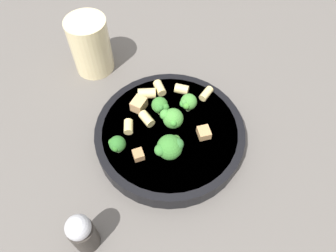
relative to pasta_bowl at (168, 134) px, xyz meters
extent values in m
plane|color=#5B5651|center=(0.00, 0.00, -0.02)|extent=(2.00, 2.00, 0.00)
cylinder|color=black|center=(0.00, 0.00, 0.00)|extent=(0.24, 0.24, 0.03)
cylinder|color=beige|center=(0.00, 0.00, 0.01)|extent=(0.22, 0.22, 0.01)
torus|color=black|center=(0.00, 0.00, 0.01)|extent=(0.24, 0.24, 0.00)
cylinder|color=#9EC175|center=(0.04, -0.08, 0.02)|extent=(0.01, 0.01, 0.01)
sphere|color=#2D6B28|center=(0.04, -0.08, 0.03)|extent=(0.03, 0.03, 0.03)
sphere|color=#2D6923|center=(0.04, -0.09, 0.03)|extent=(0.01, 0.01, 0.01)
sphere|color=#2B6823|center=(0.05, -0.08, 0.03)|extent=(0.01, 0.01, 0.01)
cylinder|color=#9EC175|center=(0.05, 0.00, 0.02)|extent=(0.01, 0.01, 0.01)
sphere|color=#387A2D|center=(0.05, 0.00, 0.04)|extent=(0.04, 0.04, 0.04)
sphere|color=#326D2F|center=(0.05, 0.01, 0.05)|extent=(0.02, 0.02, 0.02)
sphere|color=#3A7328|center=(0.04, 0.01, 0.04)|extent=(0.01, 0.01, 0.01)
sphere|color=#36772F|center=(0.06, -0.01, 0.04)|extent=(0.02, 0.02, 0.02)
cylinder|color=#93B766|center=(-0.03, -0.02, 0.02)|extent=(0.01, 0.01, 0.01)
sphere|color=#387A2D|center=(-0.03, -0.02, 0.03)|extent=(0.03, 0.03, 0.03)
sphere|color=#32722D|center=(-0.02, -0.01, 0.04)|extent=(0.01, 0.01, 0.01)
sphere|color=#33732B|center=(-0.03, -0.02, 0.04)|extent=(0.01, 0.01, 0.01)
sphere|color=#32712B|center=(-0.03, -0.01, 0.04)|extent=(0.01, 0.01, 0.01)
cylinder|color=#84AD60|center=(-0.01, 0.01, 0.02)|extent=(0.01, 0.01, 0.01)
sphere|color=#478E38|center=(-0.01, 0.01, 0.03)|extent=(0.03, 0.03, 0.03)
sphere|color=#3D8C31|center=(0.01, 0.01, 0.04)|extent=(0.01, 0.01, 0.01)
sphere|color=#469339|center=(-0.01, -0.01, 0.04)|extent=(0.02, 0.02, 0.02)
cylinder|color=#9EC175|center=(-0.04, 0.03, 0.02)|extent=(0.01, 0.01, 0.01)
sphere|color=#478E38|center=(-0.04, 0.03, 0.03)|extent=(0.03, 0.03, 0.03)
sphere|color=#448E31|center=(-0.03, 0.03, 0.04)|extent=(0.01, 0.01, 0.01)
sphere|color=#468739|center=(-0.04, 0.02, 0.04)|extent=(0.01, 0.01, 0.01)
sphere|color=#3F8F35|center=(-0.04, 0.02, 0.04)|extent=(0.01, 0.01, 0.01)
cylinder|color=#E0C67F|center=(-0.08, -0.02, 0.02)|extent=(0.03, 0.02, 0.02)
cylinder|color=#E0C67F|center=(0.00, -0.07, 0.02)|extent=(0.02, 0.02, 0.01)
cylinder|color=#E0C67F|center=(-0.07, 0.06, 0.02)|extent=(0.03, 0.03, 0.01)
cylinder|color=#E0C67F|center=(-0.08, 0.02, 0.02)|extent=(0.02, 0.03, 0.02)
cylinder|color=#E0C67F|center=(-0.07, -0.04, 0.02)|extent=(0.02, 0.03, 0.02)
cylinder|color=#E0C67F|center=(-0.02, -0.04, 0.02)|extent=(0.03, 0.03, 0.02)
cube|color=tan|center=(-0.04, -0.05, 0.02)|extent=(0.03, 0.03, 0.02)
cube|color=tan|center=(0.01, 0.05, 0.02)|extent=(0.02, 0.02, 0.01)
cube|color=#A87A4C|center=(0.05, -0.05, 0.02)|extent=(0.02, 0.02, 0.01)
cylinder|color=beige|center=(-0.17, -0.15, 0.04)|extent=(0.07, 0.07, 0.11)
cylinder|color=beige|center=(-0.17, -0.15, 0.01)|extent=(0.07, 0.07, 0.06)
cylinder|color=#332D28|center=(0.17, -0.11, 0.01)|extent=(0.03, 0.03, 0.05)
sphere|color=#B7B7BC|center=(0.17, -0.11, 0.05)|extent=(0.03, 0.03, 0.03)
camera|label=1|loc=(0.29, 0.00, 0.45)|focal=35.00mm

